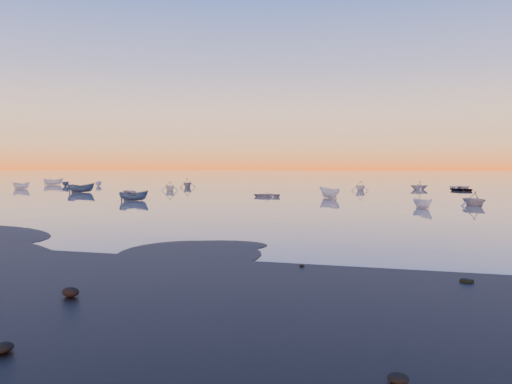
% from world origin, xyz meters
% --- Properties ---
extents(ground, '(600.00, 600.00, 0.00)m').
position_xyz_m(ground, '(0.00, 100.00, 0.00)').
color(ground, slate).
rests_on(ground, ground).
extents(mud_lobes, '(140.00, 6.00, 0.07)m').
position_xyz_m(mud_lobes, '(0.00, -1.00, 0.01)').
color(mud_lobes, black).
rests_on(mud_lobes, ground).
extents(moored_fleet, '(124.00, 58.00, 1.20)m').
position_xyz_m(moored_fleet, '(0.00, 53.00, 0.00)').
color(moored_fleet, silver).
rests_on(moored_fleet, ground).
extents(boat_near_center, '(3.32, 4.00, 1.29)m').
position_xyz_m(boat_near_center, '(-14.31, 31.93, 0.00)').
color(boat_near_center, '#334A62').
rests_on(boat_near_center, ground).
extents(boat_near_right, '(3.82, 3.43, 1.25)m').
position_xyz_m(boat_near_right, '(26.68, 35.19, 0.00)').
color(boat_near_right, slate).
rests_on(boat_near_right, ground).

